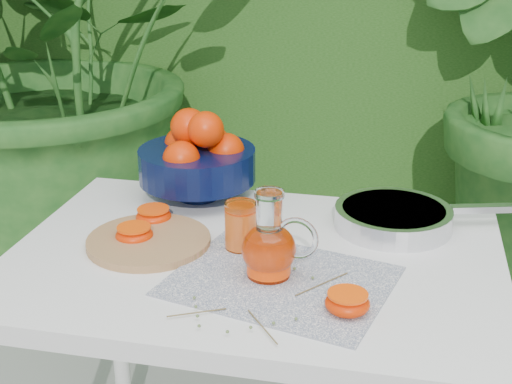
% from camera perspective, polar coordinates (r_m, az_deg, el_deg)
% --- Properties ---
extents(potted_plant_left, '(2.62, 2.62, 1.86)m').
position_cam_1_polar(potted_plant_left, '(2.87, -15.89, 11.35)').
color(potted_plant_left, '#1B501B').
rests_on(potted_plant_left, ground).
extents(white_table, '(1.00, 0.70, 0.75)m').
position_cam_1_polar(white_table, '(1.49, -0.17, -7.85)').
color(white_table, white).
rests_on(white_table, ground).
extents(placemat, '(0.46, 0.40, 0.00)m').
position_cam_1_polar(placemat, '(1.36, 1.97, -7.11)').
color(placemat, '#0C1C44').
rests_on(placemat, white_table).
extents(cutting_board, '(0.32, 0.32, 0.02)m').
position_cam_1_polar(cutting_board, '(1.51, -8.57, -3.92)').
color(cutting_board, '#A8714C').
rests_on(cutting_board, white_table).
extents(fruit_bowl, '(0.34, 0.34, 0.22)m').
position_cam_1_polar(fruit_bowl, '(1.71, -4.66, 2.79)').
color(fruit_bowl, black).
rests_on(fruit_bowl, white_table).
extents(juice_pitcher, '(0.15, 0.11, 0.17)m').
position_cam_1_polar(juice_pitcher, '(1.34, 1.12, -4.42)').
color(juice_pitcher, white).
rests_on(juice_pitcher, white_table).
extents(juice_tumbler, '(0.07, 0.07, 0.10)m').
position_cam_1_polar(juice_tumbler, '(1.46, -1.21, -2.78)').
color(juice_tumbler, white).
rests_on(juice_tumbler, white_table).
extents(saute_pan, '(0.47, 0.32, 0.05)m').
position_cam_1_polar(saute_pan, '(1.59, 11.06, -1.94)').
color(saute_pan, silver).
rests_on(saute_pan, white_table).
extents(orange_halves, '(0.56, 0.38, 0.04)m').
position_cam_1_polar(orange_halves, '(1.45, -4.31, -4.43)').
color(orange_halves, '#E93602').
rests_on(orange_halves, white_table).
extents(thyme_sprigs, '(0.31, 0.27, 0.01)m').
position_cam_1_polar(thyme_sprigs, '(1.27, 0.69, -9.06)').
color(thyme_sprigs, brown).
rests_on(thyme_sprigs, white_table).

